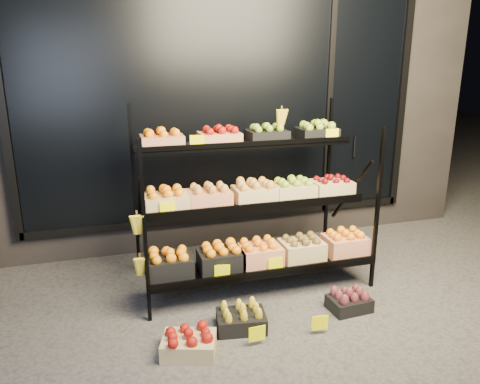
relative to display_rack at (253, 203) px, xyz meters
name	(u,v)px	position (x,y,z in m)	size (l,w,h in m)	color
ground	(275,312)	(0.01, -0.60, -0.79)	(24.00, 24.00, 0.00)	#514F4C
building	(205,83)	(0.01, 1.99, 0.96)	(6.00, 2.08, 3.50)	#2D2826
display_rack	(253,203)	(0.00, 0.00, 0.00)	(2.18, 1.02, 1.71)	black
tag_floor_a	(257,338)	(-0.29, -1.00, -0.73)	(0.13, 0.01, 0.12)	#FFF800
tag_floor_b	(320,327)	(0.22, -1.00, -0.73)	(0.13, 0.01, 0.12)	#FFF800
floor_crate_left	(189,342)	(-0.79, -0.95, -0.70)	(0.45, 0.38, 0.20)	#D2B779
floor_crate_midleft	(241,318)	(-0.33, -0.75, -0.70)	(0.42, 0.33, 0.19)	black
floor_crate_right	(349,301)	(0.62, -0.74, -0.70)	(0.35, 0.27, 0.18)	black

